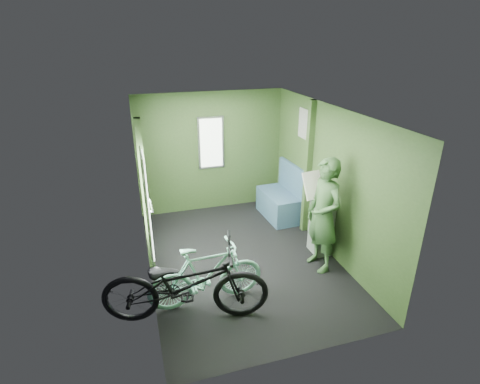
% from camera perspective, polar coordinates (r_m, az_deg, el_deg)
% --- Properties ---
extents(room, '(4.00, 4.02, 2.31)m').
position_cam_1_polar(room, '(5.32, -0.19, 3.04)').
color(room, black).
rests_on(room, ground).
extents(bicycle_black, '(2.11, 1.18, 1.10)m').
position_cam_1_polar(bicycle_black, '(4.93, -7.96, -18.57)').
color(bicycle_black, black).
rests_on(bicycle_black, ground).
extents(bicycle_mint, '(1.52, 0.58, 0.94)m').
position_cam_1_polar(bicycle_mint, '(5.12, -4.94, -16.57)').
color(bicycle_mint, '#93E7D0').
rests_on(bicycle_mint, ground).
extents(passenger, '(0.50, 0.76, 1.71)m').
position_cam_1_polar(passenger, '(5.48, 12.62, -3.50)').
color(passenger, '#375931').
rests_on(passenger, ground).
extents(waste_box, '(0.26, 0.36, 0.87)m').
position_cam_1_polar(waste_box, '(6.05, 12.25, -5.31)').
color(waste_box, gray).
rests_on(waste_box, ground).
extents(bench_seat, '(0.60, 1.01, 1.04)m').
position_cam_1_polar(bench_seat, '(7.15, 6.21, -1.49)').
color(bench_seat, '#2A4158').
rests_on(bench_seat, ground).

